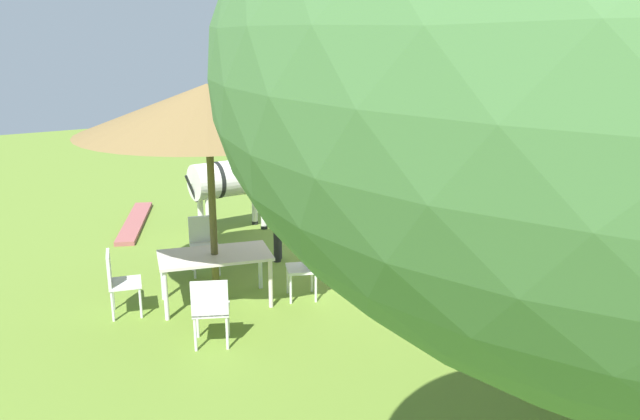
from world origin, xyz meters
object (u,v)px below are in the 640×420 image
patio_chair_near_hut (118,279)px  patio_chair_near_lawn (211,307)px  zebra_nearest_camera (422,209)px  acacia_tree_far_lawn (603,7)px  patio_dining_table (215,259)px  patio_chair_east_end (204,241)px  striped_lounge_chair (441,221)px  zebra_by_umbrella (234,179)px  standing_watcher (431,157)px  guest_beside_umbrella (277,204)px  shade_umbrella (208,109)px  patio_chair_west_end (307,263)px

patio_chair_near_hut → patio_chair_near_lawn: size_ratio=1.00×
zebra_nearest_camera → acacia_tree_far_lawn: 4.57m
patio_dining_table → patio_chair_east_end: patio_chair_east_end is taller
striped_lounge_chair → zebra_by_umbrella: zebra_by_umbrella is taller
standing_watcher → striped_lounge_chair: (1.51, 2.08, -0.75)m
patio_dining_table → patio_chair_near_hut: (1.27, -0.33, -0.14)m
patio_chair_near_hut → striped_lounge_chair: size_ratio=0.95×
standing_watcher → zebra_nearest_camera: size_ratio=0.80×
patio_chair_east_end → zebra_nearest_camera: size_ratio=0.43×
guest_beside_umbrella → zebra_nearest_camera: 2.39m
patio_chair_east_end → standing_watcher: standing_watcher is taller
shade_umbrella → acacia_tree_far_lawn: size_ratio=0.67×
patio_chair_near_lawn → striped_lounge_chair: size_ratio=0.95×
patio_chair_near_lawn → standing_watcher: bearing=55.0°
shade_umbrella → zebra_nearest_camera: 3.71m
patio_chair_east_end → zebra_nearest_camera: zebra_nearest_camera is taller
patio_dining_table → standing_watcher: 7.00m
patio_chair_east_end → zebra_nearest_camera: (-2.91, 1.87, 0.54)m
patio_dining_table → patio_chair_near_lawn: 1.31m
standing_watcher → striped_lounge_chair: 2.68m
shade_umbrella → striped_lounge_chair: 5.55m
zebra_by_umbrella → patio_chair_east_end: bearing=-39.1°
patio_dining_table → patio_chair_near_lawn: patio_chair_near_lawn is taller
patio_dining_table → standing_watcher: size_ratio=1.01×
patio_chair_east_end → striped_lounge_chair: 4.60m
guest_beside_umbrella → zebra_by_umbrella: 1.89m
patio_chair_east_end → zebra_by_umbrella: bearing=-112.6°
guest_beside_umbrella → zebra_by_umbrella: (-0.07, -1.89, 0.05)m
patio_chair_east_end → standing_watcher: bearing=-151.0°
patio_chair_near_lawn → zebra_by_umbrella: bearing=87.3°
shade_umbrella → guest_beside_umbrella: (-1.58, -1.12, -1.77)m
patio_dining_table → acacia_tree_far_lawn: bearing=120.0°
guest_beside_umbrella → standing_watcher: size_ratio=0.98×
patio_chair_near_hut → acacia_tree_far_lawn: acacia_tree_far_lawn is taller
shade_umbrella → standing_watcher: (-6.40, -2.81, -1.75)m
patio_chair_west_end → acacia_tree_far_lawn: bearing=-140.0°
shade_umbrella → patio_dining_table: bearing=180.0°
patio_dining_table → patio_chair_east_end: 1.31m
patio_chair_near_hut → patio_dining_table: bearing=90.0°
patio_chair_east_end → zebra_by_umbrella: zebra_by_umbrella is taller
patio_chair_near_lawn → zebra_by_umbrella: (-2.21, -4.19, 0.52)m
patio_dining_table → patio_chair_west_end: bearing=157.6°
patio_chair_east_end → striped_lounge_chair: size_ratio=0.95×
patio_chair_west_end → striped_lounge_chair: patio_chair_west_end is taller
patio_dining_table → zebra_nearest_camera: size_ratio=0.81×
patio_chair_near_hut → patio_chair_east_end: size_ratio=1.00×
patio_chair_near_hut → guest_beside_umbrella: (-2.85, -0.79, 0.47)m
standing_watcher → zebra_by_umbrella: bearing=75.0°
zebra_by_umbrella → acacia_tree_far_lawn: acacia_tree_far_lawn is taller
patio_chair_near_hut → patio_chair_near_lawn: same height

